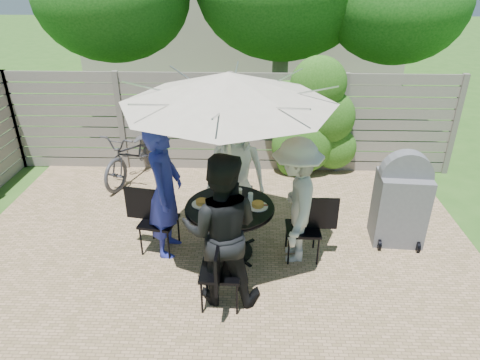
{
  "coord_description": "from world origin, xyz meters",
  "views": [
    {
      "loc": [
        0.43,
        -4.36,
        3.51
      ],
      "look_at": [
        0.26,
        0.56,
        1.01
      ],
      "focal_mm": 32.0,
      "sensor_mm": 36.0,
      "label": 1
    }
  ],
  "objects_px": {
    "chair_back": "(237,201)",
    "patio_table": "(230,221)",
    "bicycle": "(135,154)",
    "coffee_cup": "(239,194)",
    "umbrella": "(228,88)",
    "person_left": "(165,192)",
    "chair_right": "(303,240)",
    "chair_front": "(221,284)",
    "plate_right": "(258,205)",
    "plate_back": "(233,191)",
    "plate_left": "(202,203)",
    "plate_front": "(226,219)",
    "chair_left": "(159,232)",
    "person_front": "(221,231)",
    "person_right": "(295,202)",
    "plate_extra": "(242,217)",
    "person_back": "(236,170)",
    "syrup_jug": "(225,198)",
    "glass_front": "(236,212)",
    "glass_right": "(250,198)",
    "bbq_grill": "(401,202)",
    "glass_back": "(224,191)"
  },
  "relations": [
    {
      "from": "chair_front",
      "to": "chair_left",
      "type": "bearing_deg",
      "value": 43.32
    },
    {
      "from": "bicycle",
      "to": "coffee_cup",
      "type": "bearing_deg",
      "value": -28.24
    },
    {
      "from": "plate_right",
      "to": "bicycle",
      "type": "xyz_separation_m",
      "value": [
        -2.18,
        2.26,
        -0.29
      ]
    },
    {
      "from": "person_back",
      "to": "glass_right",
      "type": "height_order",
      "value": "person_back"
    },
    {
      "from": "person_back",
      "to": "syrup_jug",
      "type": "xyz_separation_m",
      "value": [
        -0.1,
        -0.78,
        -0.03
      ]
    },
    {
      "from": "chair_front",
      "to": "plate_right",
      "type": "xyz_separation_m",
      "value": [
        0.41,
        0.95,
        0.49
      ]
    },
    {
      "from": "umbrella",
      "to": "chair_left",
      "type": "height_order",
      "value": "umbrella"
    },
    {
      "from": "chair_right",
      "to": "plate_back",
      "type": "xyz_separation_m",
      "value": [
        -0.94,
        0.41,
        0.5
      ]
    },
    {
      "from": "glass_back",
      "to": "coffee_cup",
      "type": "relative_size",
      "value": 1.17
    },
    {
      "from": "person_left",
      "to": "bbq_grill",
      "type": "bearing_deg",
      "value": -80.65
    },
    {
      "from": "chair_back",
      "to": "coffee_cup",
      "type": "height_order",
      "value": "chair_back"
    },
    {
      "from": "patio_table",
      "to": "umbrella",
      "type": "xyz_separation_m",
      "value": [
        0.0,
        -0.0,
        1.75
      ]
    },
    {
      "from": "chair_back",
      "to": "plate_right",
      "type": "distance_m",
      "value": 1.14
    },
    {
      "from": "person_back",
      "to": "plate_right",
      "type": "xyz_separation_m",
      "value": [
        0.32,
        -0.85,
        -0.09
      ]
    },
    {
      "from": "umbrella",
      "to": "plate_left",
      "type": "xyz_separation_m",
      "value": [
        -0.36,
        0.02,
        -1.5
      ]
    },
    {
      "from": "person_front",
      "to": "glass_front",
      "type": "height_order",
      "value": "person_front"
    },
    {
      "from": "chair_left",
      "to": "plate_right",
      "type": "relative_size",
      "value": 3.55
    },
    {
      "from": "glass_back",
      "to": "chair_back",
      "type": "bearing_deg",
      "value": 78.41
    },
    {
      "from": "chair_back",
      "to": "patio_table",
      "type": "bearing_deg",
      "value": 5.31
    },
    {
      "from": "chair_left",
      "to": "coffee_cup",
      "type": "height_order",
      "value": "chair_left"
    },
    {
      "from": "chair_left",
      "to": "chair_front",
      "type": "height_order",
      "value": "chair_front"
    },
    {
      "from": "plate_back",
      "to": "chair_right",
      "type": "bearing_deg",
      "value": -23.43
    },
    {
      "from": "plate_left",
      "to": "glass_front",
      "type": "distance_m",
      "value": 0.53
    },
    {
      "from": "patio_table",
      "to": "chair_right",
      "type": "relative_size",
      "value": 1.32
    },
    {
      "from": "person_left",
      "to": "plate_extra",
      "type": "relative_size",
      "value": 7.54
    },
    {
      "from": "chair_right",
      "to": "plate_right",
      "type": "relative_size",
      "value": 3.46
    },
    {
      "from": "chair_front",
      "to": "person_front",
      "type": "xyz_separation_m",
      "value": [
        0.01,
        0.14,
        0.63
      ]
    },
    {
      "from": "plate_left",
      "to": "plate_front",
      "type": "bearing_deg",
      "value": -48.02
    },
    {
      "from": "plate_left",
      "to": "chair_right",
      "type": "bearing_deg",
      "value": -2.98
    },
    {
      "from": "chair_back",
      "to": "plate_front",
      "type": "distance_m",
      "value": 1.42
    },
    {
      "from": "person_left",
      "to": "chair_right",
      "type": "distance_m",
      "value": 1.9
    },
    {
      "from": "person_left",
      "to": "glass_front",
      "type": "height_order",
      "value": "person_left"
    },
    {
      "from": "umbrella",
      "to": "glass_right",
      "type": "bearing_deg",
      "value": 18.98
    },
    {
      "from": "person_right",
      "to": "plate_extra",
      "type": "xyz_separation_m",
      "value": [
        -0.66,
        -0.27,
        -0.08
      ]
    },
    {
      "from": "plate_front",
      "to": "bicycle",
      "type": "bearing_deg",
      "value": 124.77
    },
    {
      "from": "plate_left",
      "to": "coffee_cup",
      "type": "height_order",
      "value": "coffee_cup"
    },
    {
      "from": "umbrella",
      "to": "chair_back",
      "type": "bearing_deg",
      "value": 86.9
    },
    {
      "from": "plate_left",
      "to": "bbq_grill",
      "type": "distance_m",
      "value": 2.69
    },
    {
      "from": "umbrella",
      "to": "plate_front",
      "type": "height_order",
      "value": "umbrella"
    },
    {
      "from": "chair_right",
      "to": "person_right",
      "type": "relative_size",
      "value": 0.53
    },
    {
      "from": "plate_right",
      "to": "glass_front",
      "type": "relative_size",
      "value": 1.86
    },
    {
      "from": "chair_back",
      "to": "chair_left",
      "type": "bearing_deg",
      "value": -39.73
    },
    {
      "from": "person_right",
      "to": "glass_right",
      "type": "xyz_separation_m",
      "value": [
        -0.56,
        0.13,
        -0.03
      ]
    },
    {
      "from": "person_left",
      "to": "plate_back",
      "type": "distance_m",
      "value": 0.92
    },
    {
      "from": "person_left",
      "to": "glass_right",
      "type": "bearing_deg",
      "value": -84.5
    },
    {
      "from": "patio_table",
      "to": "syrup_jug",
      "type": "distance_m",
      "value": 0.31
    },
    {
      "from": "person_front",
      "to": "person_right",
      "type": "height_order",
      "value": "person_front"
    },
    {
      "from": "plate_back",
      "to": "plate_right",
      "type": "xyz_separation_m",
      "value": [
        0.34,
        -0.38,
        0.0
      ]
    },
    {
      "from": "plate_extra",
      "to": "chair_left",
      "type": "bearing_deg",
      "value": 162.21
    },
    {
      "from": "coffee_cup",
      "to": "person_back",
      "type": "bearing_deg",
      "value": 96.29
    }
  ]
}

